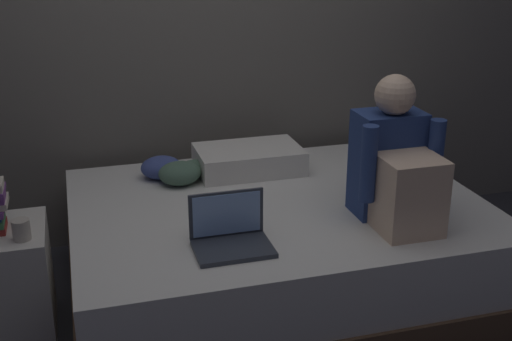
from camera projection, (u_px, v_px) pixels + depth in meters
ground_plane at (255, 332)px, 3.06m from camera, size 8.00×8.00×0.00m
wall_back at (195, 5)px, 3.66m from camera, size 5.60×0.10×2.70m
bed at (277, 249)px, 3.29m from camera, size 2.00×1.50×0.51m
nightstand at (0, 283)px, 2.97m from camera, size 0.44×0.46×0.52m
person_sitting at (396, 167)px, 2.93m from camera, size 0.39×0.44×0.66m
laptop at (230, 234)px, 2.74m from camera, size 0.32×0.23×0.22m
pillow at (249, 159)px, 3.58m from camera, size 0.56×0.36×0.13m
mug at (21, 230)px, 2.78m from camera, size 0.08×0.08×0.09m
clothes_pile at (173, 170)px, 3.45m from camera, size 0.36×0.30×0.12m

